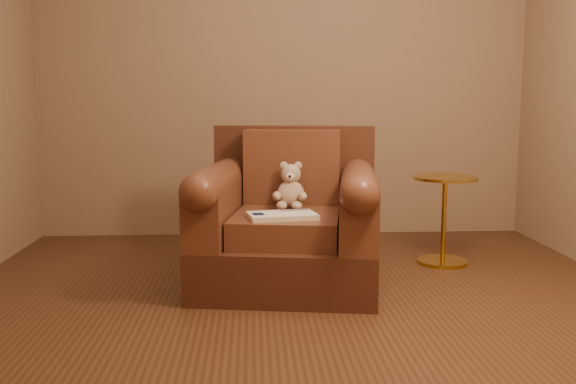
{
  "coord_description": "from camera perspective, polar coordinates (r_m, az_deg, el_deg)",
  "views": [
    {
      "loc": [
        -0.26,
        -3.31,
        1.11
      ],
      "look_at": [
        -0.05,
        0.42,
        0.58
      ],
      "focal_mm": 40.0,
      "sensor_mm": 36.0,
      "label": 1
    }
  ],
  "objects": [
    {
      "name": "guidebook",
      "position": [
        3.63,
        -0.52,
        -2.11
      ],
      "size": [
        0.42,
        0.29,
        0.03
      ],
      "rotation": [
        0.0,
        0.0,
        0.18
      ],
      "color": "beige",
      "rests_on": "armchair"
    },
    {
      "name": "armchair",
      "position": [
        3.91,
        0.02,
        -2.89
      ],
      "size": [
        1.2,
        1.15,
        0.95
      ],
      "rotation": [
        0.0,
        0.0,
        -0.15
      ],
      "color": "#472517",
      "rests_on": "floor"
    },
    {
      "name": "teddy_bear",
      "position": [
        3.96,
        0.22,
        0.15
      ],
      "size": [
        0.21,
        0.24,
        0.29
      ],
      "rotation": [
        0.0,
        0.0,
        -0.15
      ],
      "color": "tan",
      "rests_on": "armchair"
    },
    {
      "name": "floor",
      "position": [
        3.5,
        1.25,
        -10.4
      ],
      "size": [
        4.0,
        4.0,
        0.0
      ],
      "primitive_type": "plane",
      "color": "#50311B",
      "rests_on": "ground"
    },
    {
      "name": "side_table",
      "position": [
        4.51,
        13.68,
        -2.18
      ],
      "size": [
        0.43,
        0.43,
        0.6
      ],
      "color": "gold",
      "rests_on": "floor"
    }
  ]
}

